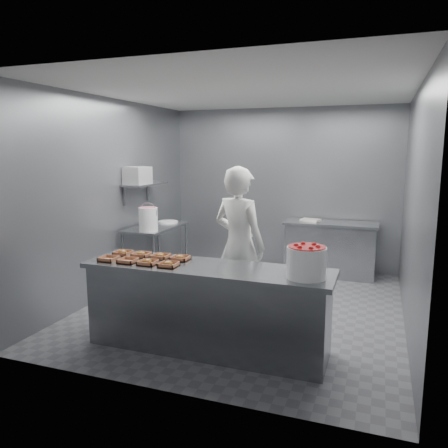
{
  "coord_description": "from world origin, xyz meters",
  "views": [
    {
      "loc": [
        1.64,
        -5.38,
        2.08
      ],
      "look_at": [
        -0.22,
        -0.2,
        1.14
      ],
      "focal_mm": 35.0,
      "sensor_mm": 36.0,
      "label": 1
    }
  ],
  "objects_px": {
    "tray_7": "(180,258)",
    "worker": "(239,245)",
    "tray_5": "(141,254)",
    "strawberry_tub": "(306,261)",
    "glaze_bucket": "(148,219)",
    "service_counter": "(207,307)",
    "tray_0": "(109,259)",
    "tray_1": "(128,260)",
    "tray_6": "(161,256)",
    "tray_3": "(168,264)",
    "back_counter": "(330,249)",
    "tray_2": "(148,262)",
    "appliance": "(137,176)",
    "tray_4": "(123,253)",
    "prep_table": "(156,245)"
  },
  "relations": [
    {
      "from": "prep_table",
      "to": "appliance",
      "type": "height_order",
      "value": "appliance"
    },
    {
      "from": "tray_1",
      "to": "tray_6",
      "type": "relative_size",
      "value": 1.0
    },
    {
      "from": "tray_1",
      "to": "tray_5",
      "type": "height_order",
      "value": "tray_5"
    },
    {
      "from": "tray_1",
      "to": "worker",
      "type": "bearing_deg",
      "value": 46.99
    },
    {
      "from": "back_counter",
      "to": "tray_5",
      "type": "relative_size",
      "value": 8.01
    },
    {
      "from": "tray_6",
      "to": "strawberry_tub",
      "type": "xyz_separation_m",
      "value": [
        1.63,
        -0.22,
        0.14
      ]
    },
    {
      "from": "tray_6",
      "to": "tray_1",
      "type": "bearing_deg",
      "value": -130.06
    },
    {
      "from": "strawberry_tub",
      "to": "glaze_bucket",
      "type": "relative_size",
      "value": 0.87
    },
    {
      "from": "back_counter",
      "to": "tray_7",
      "type": "height_order",
      "value": "tray_7"
    },
    {
      "from": "back_counter",
      "to": "tray_2",
      "type": "relative_size",
      "value": 8.01
    },
    {
      "from": "tray_7",
      "to": "glaze_bucket",
      "type": "distance_m",
      "value": 1.82
    },
    {
      "from": "tray_5",
      "to": "tray_7",
      "type": "xyz_separation_m",
      "value": [
        0.48,
        0.0,
        0.0
      ]
    },
    {
      "from": "tray_2",
      "to": "tray_5",
      "type": "bearing_deg",
      "value": 130.42
    },
    {
      "from": "tray_4",
      "to": "tray_6",
      "type": "distance_m",
      "value": 0.48
    },
    {
      "from": "tray_4",
      "to": "tray_6",
      "type": "relative_size",
      "value": 1.0
    },
    {
      "from": "tray_7",
      "to": "worker",
      "type": "relative_size",
      "value": 0.1
    },
    {
      "from": "back_counter",
      "to": "tray_2",
      "type": "height_order",
      "value": "tray_2"
    },
    {
      "from": "glaze_bucket",
      "to": "tray_6",
      "type": "bearing_deg",
      "value": -56.03
    },
    {
      "from": "tray_0",
      "to": "tray_7",
      "type": "bearing_deg",
      "value": 21.46
    },
    {
      "from": "worker",
      "to": "glaze_bucket",
      "type": "bearing_deg",
      "value": -4.57
    },
    {
      "from": "tray_5",
      "to": "worker",
      "type": "bearing_deg",
      "value": 37.35
    },
    {
      "from": "service_counter",
      "to": "tray_2",
      "type": "xyz_separation_m",
      "value": [
        -0.61,
        -0.14,
        0.47
      ]
    },
    {
      "from": "service_counter",
      "to": "tray_7",
      "type": "relative_size",
      "value": 13.88
    },
    {
      "from": "back_counter",
      "to": "tray_3",
      "type": "relative_size",
      "value": 8.01
    },
    {
      "from": "tray_3",
      "to": "tray_5",
      "type": "bearing_deg",
      "value": 149.58
    },
    {
      "from": "tray_7",
      "to": "prep_table",
      "type": "bearing_deg",
      "value": 125.37
    },
    {
      "from": "tray_6",
      "to": "worker",
      "type": "relative_size",
      "value": 0.1
    },
    {
      "from": "tray_7",
      "to": "tray_0",
      "type": "bearing_deg",
      "value": -158.54
    },
    {
      "from": "back_counter",
      "to": "glaze_bucket",
      "type": "height_order",
      "value": "glaze_bucket"
    },
    {
      "from": "back_counter",
      "to": "strawberry_tub",
      "type": "distance_m",
      "value": 3.38
    },
    {
      "from": "tray_3",
      "to": "appliance",
      "type": "distance_m",
      "value": 2.49
    },
    {
      "from": "worker",
      "to": "appliance",
      "type": "relative_size",
      "value": 5.41
    },
    {
      "from": "tray_0",
      "to": "strawberry_tub",
      "type": "distance_m",
      "value": 2.12
    },
    {
      "from": "tray_4",
      "to": "tray_7",
      "type": "height_order",
      "value": "same"
    },
    {
      "from": "tray_6",
      "to": "appliance",
      "type": "xyz_separation_m",
      "value": [
        -1.21,
        1.59,
        0.77
      ]
    },
    {
      "from": "tray_6",
      "to": "tray_7",
      "type": "distance_m",
      "value": 0.24
    },
    {
      "from": "tray_5",
      "to": "tray_7",
      "type": "relative_size",
      "value": 1.0
    },
    {
      "from": "service_counter",
      "to": "glaze_bucket",
      "type": "xyz_separation_m",
      "value": [
        -1.54,
        1.52,
        0.63
      ]
    },
    {
      "from": "tray_1",
      "to": "appliance",
      "type": "xyz_separation_m",
      "value": [
        -0.98,
        1.87,
        0.78
      ]
    },
    {
      "from": "tray_0",
      "to": "tray_7",
      "type": "distance_m",
      "value": 0.77
    },
    {
      "from": "tray_0",
      "to": "tray_5",
      "type": "relative_size",
      "value": 1.0
    },
    {
      "from": "tray_4",
      "to": "worker",
      "type": "xyz_separation_m",
      "value": [
        1.16,
        0.7,
        0.02
      ]
    },
    {
      "from": "appliance",
      "to": "service_counter",
      "type": "bearing_deg",
      "value": -37.37
    },
    {
      "from": "strawberry_tub",
      "to": "tray_4",
      "type": "bearing_deg",
      "value": 174.18
    },
    {
      "from": "tray_0",
      "to": "service_counter",
      "type": "bearing_deg",
      "value": 7.41
    },
    {
      "from": "worker",
      "to": "strawberry_tub",
      "type": "distance_m",
      "value": 1.33
    },
    {
      "from": "tray_5",
      "to": "strawberry_tub",
      "type": "xyz_separation_m",
      "value": [
        1.87,
        -0.22,
        0.14
      ]
    },
    {
      "from": "tray_0",
      "to": "strawberry_tub",
      "type": "height_order",
      "value": "strawberry_tub"
    },
    {
      "from": "tray_1",
      "to": "strawberry_tub",
      "type": "relative_size",
      "value": 0.51
    },
    {
      "from": "tray_2",
      "to": "tray_4",
      "type": "relative_size",
      "value": 1.0
    }
  ]
}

